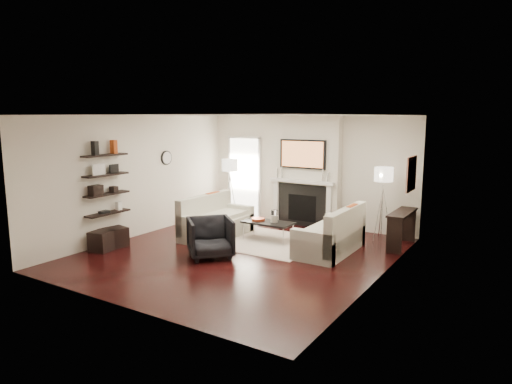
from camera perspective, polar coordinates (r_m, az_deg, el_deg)
The scene contains 71 objects.
room_envelope at distance 8.80m, azimuth -2.08°, elevation 0.75°, with size 6.00×6.00×6.00m.
chimney_breast at distance 11.27m, azimuth 6.17°, elevation 2.60°, with size 1.80×0.25×2.70m, color silver.
fireplace_surround at distance 11.28m, azimuth 5.80°, elevation -1.66°, with size 1.30×0.02×1.04m, color black.
firebox at distance 11.29m, azimuth 5.78°, elevation -2.01°, with size 0.75×0.02×0.65m, color black.
mantel_pilaster_l at distance 11.58m, azimuth 2.54°, elevation -1.18°, with size 0.12×0.08×1.10m, color white.
mantel_pilaster_r at distance 10.95m, azimuth 9.11°, elevation -1.90°, with size 0.12×0.08×1.10m, color white.
mantel_shelf at distance 11.13m, azimuth 5.73°, elevation 1.33°, with size 1.70×0.18×0.07m, color white.
tv_body at distance 11.08m, azimuth 5.85°, elevation 4.73°, with size 1.20×0.06×0.70m, color black.
tv_screen at distance 11.05m, azimuth 5.77°, elevation 4.72°, with size 1.10×0.01×0.62m, color #BF723F.
candlestick_l_tall at distance 11.37m, azimuth 3.29°, elevation 2.47°, with size 0.04×0.04×0.30m, color silver.
candlestick_l_short at distance 11.44m, azimuth 2.72°, elevation 2.37°, with size 0.04×0.04×0.24m, color silver.
candlestick_r_tall at distance 10.89m, azimuth 8.37°, elevation 2.08°, with size 0.04×0.04×0.30m, color silver.
candlestick_r_short at distance 10.84m, azimuth 8.99°, elevation 1.87°, with size 0.04×0.04×0.24m, color silver.
hallway_panel at distance 12.31m, azimuth -1.40°, elevation 1.82°, with size 0.90×0.02×2.10m, color white.
door_trim_l at distance 12.56m, azimuth -3.28°, elevation 1.96°, with size 0.06×0.06×2.16m, color white.
door_trim_r at distance 12.04m, azimuth 0.45°, elevation 1.65°, with size 0.06×0.06×2.16m, color white.
door_trim_top at distance 12.20m, azimuth -1.47°, elevation 6.85°, with size 1.02×0.06×0.06m, color white.
rug at distance 10.01m, azimuth 0.33°, elevation -6.05°, with size 2.60×2.00×0.01m, color beige.
loveseat_left_base at distance 10.31m, azimuth -4.91°, elevation -4.46°, with size 0.85×1.80×0.42m, color beige.
loveseat_left_back at distance 10.44m, azimuth -6.41°, elevation -2.53°, with size 0.18×1.80×0.80m, color beige.
loveseat_left_arm_n at distance 9.67m, azimuth -7.82°, elevation -4.89°, with size 0.85×0.18×0.60m, color beige.
loveseat_left_arm_s at distance 10.93m, azimuth -2.36°, elevation -3.15°, with size 0.85×0.18×0.60m, color beige.
loveseat_left_cushion at distance 10.22m, azimuth -4.71°, elevation -3.08°, with size 0.63×1.44×0.10m, color beige.
pillow_left_orange at distance 10.63m, azimuth -5.42°, elevation -1.17°, with size 0.10×0.42×0.42m, color #AD4215.
pillow_left_charcoal at distance 10.17m, azimuth -7.48°, elevation -1.75°, with size 0.10×0.40×0.40m, color black.
loveseat_right_base at distance 9.26m, azimuth 9.18°, elevation -6.15°, with size 0.85×1.80×0.42m, color beige.
loveseat_right_back at distance 9.06m, azimuth 11.19°, elevation -4.49°, with size 0.18×1.80×0.80m, color beige.
loveseat_right_arm_n at distance 8.52m, azimuth 7.05°, elevation -6.85°, with size 0.85×0.18×0.60m, color beige.
loveseat_right_arm_s at distance 9.96m, azimuth 11.03°, elevation -4.56°, with size 0.85×0.18×0.60m, color beige.
loveseat_right_cushion at distance 9.21m, azimuth 8.94°, elevation -4.56°, with size 0.63×1.44×0.10m, color beige.
pillow_right_orange at distance 9.28m, azimuth 11.90°, elevation -2.88°, with size 0.10×0.42×0.42m, color #AD4215.
pillow_right_charcoal at distance 8.74m, azimuth 10.52°, elevation -3.67°, with size 0.10×0.40×0.40m, color black.
coffee_table at distance 9.93m, azimuth 1.52°, elevation -3.84°, with size 1.10×0.55×0.04m, color black.
coffee_leg_nw at distance 10.05m, azimuth -1.59°, elevation -4.90°, with size 0.02×0.02×0.38m, color silver.
coffee_leg_ne at distance 9.55m, azimuth 3.43°, elevation -5.68°, with size 0.02×0.02×0.38m, color silver.
coffee_leg_sw at distance 10.41m, azimuth -0.24°, elevation -4.40°, with size 0.02×0.02×0.38m, color silver.
coffee_leg_se at distance 9.93m, azimuth 4.66°, elevation -5.11°, with size 0.02×0.02×0.38m, color silver.
hurricane_glass at distance 9.82m, azimuth 2.28°, elevation -3.03°, with size 0.15×0.15×0.27m, color white.
hurricane_candle at distance 9.83m, azimuth 2.27°, elevation -3.40°, with size 0.11×0.11×0.17m, color white.
copper_bowl at distance 10.04m, azimuth 0.29°, elevation -3.42°, with size 0.30×0.30×0.05m, color #C23F20.
armchair at distance 8.83m, azimuth -5.72°, elevation -5.44°, with size 0.81×0.76×0.84m, color black.
lamp_left_post at distance 11.81m, azimuth -3.25°, elevation -0.72°, with size 0.02×0.02×1.20m, color silver.
lamp_left_shade at distance 11.69m, azimuth -3.29°, elevation 3.38°, with size 0.40×0.40×0.30m, color white.
lamp_left_leg_a at distance 11.75m, azimuth -2.81°, elevation -0.77°, with size 0.02×0.02×1.25m, color silver.
lamp_left_leg_b at distance 11.92m, azimuth -3.20°, elevation -0.63°, with size 0.02×0.02×1.25m, color silver.
lamp_left_leg_c at distance 11.77m, azimuth -3.74°, elevation -0.77°, with size 0.02×0.02×1.25m, color silver.
lamp_right_post at distance 10.31m, azimuth 15.47°, elevation -2.55°, with size 0.02×0.02×1.20m, color silver.
lamp_right_shade at distance 10.17m, azimuth 15.68°, elevation 2.14°, with size 0.40×0.40×0.30m, color white.
lamp_right_leg_a at distance 10.28m, azimuth 16.06°, elevation -2.61°, with size 0.02×0.02×1.25m, color silver.
lamp_right_leg_b at distance 10.41m, azimuth 15.33°, elevation -2.42°, with size 0.02×0.02×1.25m, color silver.
lamp_right_leg_c at distance 10.23m, azimuth 15.02°, elevation -2.61°, with size 0.02×0.02×1.25m, color silver.
console_top at distance 9.83m, azimuth 17.84°, elevation -2.45°, with size 0.35×1.20×0.04m, color black.
console_leg_n at distance 9.40m, azimuth 16.88°, elevation -5.29°, with size 0.30×0.04×0.71m, color black.
console_leg_s at distance 10.43m, azimuth 18.50°, elevation -3.93°, with size 0.30×0.04×0.71m, color black.
wall_art at distance 9.55m, azimuth 18.84°, elevation 2.15°, with size 0.03×0.70×0.70m, color #A36751.
shelf_bottom at distance 9.93m, azimuth -18.02°, elevation -2.53°, with size 0.25×1.00×0.04m, color black.
shelf_lower at distance 9.86m, azimuth -18.14°, elevation -0.25°, with size 0.25×1.00×0.04m, color black.
shelf_upper at distance 9.80m, azimuth -18.26°, elevation 2.06°, with size 0.25×1.00×0.04m, color black.
shelf_top at distance 9.76m, azimuth -18.38°, elevation 4.38°, with size 0.25×1.00×0.04m, color black.
decor_magfile_a at distance 9.61m, azimuth -19.49°, elevation 5.19°, with size 0.12×0.10×0.28m, color black.
decor_magfile_b at distance 9.91m, azimuth -17.36°, elevation 5.41°, with size 0.12×0.10×0.28m, color #AD4215.
decor_frame_a at distance 9.68m, azimuth -19.08°, elevation 2.69°, with size 0.04×0.30×0.22m, color white.
decor_frame_b at distance 9.93m, azimuth -17.33°, elevation 2.82°, with size 0.04×0.22×0.18m, color black.
decor_wine_rack at distance 9.67m, azimuth -19.40°, elevation 0.21°, with size 0.18×0.25×0.20m, color black.
decor_box_small at distance 9.96m, azimuth -17.35°, elevation 0.34°, with size 0.15×0.12×0.12m, color black.
decor_books at distance 9.86m, azimuth -18.46°, elevation -2.38°, with size 0.14×0.20×0.05m, color black.
decor_box_tall at distance 10.10m, azimuth -16.79°, elevation -1.65°, with size 0.10×0.10×0.18m, color white.
clock_rim at distance 11.16m, azimuth -11.15°, elevation 4.22°, with size 0.34×0.34×0.04m, color black.
clock_face at distance 11.14m, azimuth -11.06°, elevation 4.22°, with size 0.29×0.29×0.01m, color white.
ottoman_near at distance 9.96m, azimuth -17.11°, elevation -5.40°, with size 0.40×0.40×0.40m, color black.
ottoman_far at distance 9.74m, azimuth -18.73°, elevation -5.82°, with size 0.40×0.40×0.40m, color black.
Camera 1 is at (4.89, -7.19, 2.67)m, focal length 32.00 mm.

